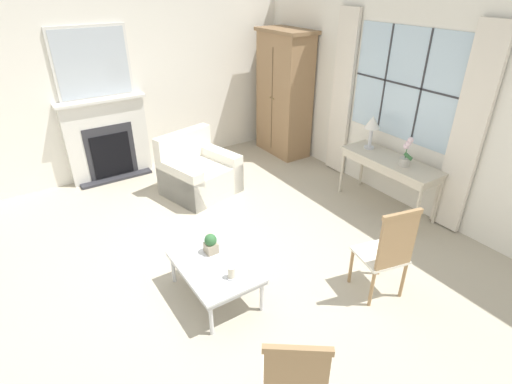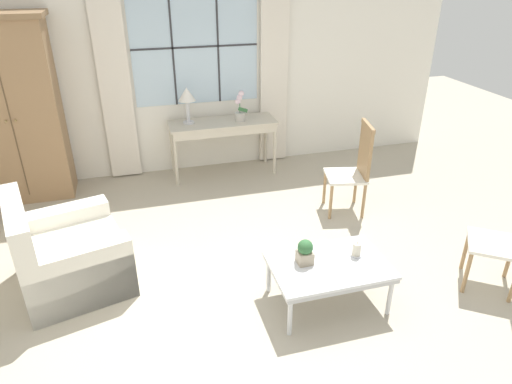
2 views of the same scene
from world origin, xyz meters
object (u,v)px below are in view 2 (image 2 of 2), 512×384
Objects in this scene: armchair_upholstered at (68,257)px; side_chair_wooden at (356,165)px; console_table at (223,127)px; pillar_candle at (357,250)px; armoire at (14,111)px; potted_plant_small at (305,252)px; potted_orchid at (240,109)px; table_lamp at (187,97)px; accent_chair_wooden at (512,234)px; coffee_table at (329,268)px.

side_chair_wooden reaches higher than armchair_upholstered.
armchair_upholstered is at bearing -132.57° from console_table.
armchair_upholstered is 8.51× the size of pillar_candle.
armoire is 3.88m from potted_plant_small.
armchair_upholstered is at bearing 161.08° from pillar_candle.
potted_orchid is 1.83× the size of potted_plant_small.
armoire is 2.03m from table_lamp.
potted_plant_small is at bearing 170.29° from accent_chair_wooden.
armchair_upholstered is 2.33m from coffee_table.
table_lamp is 2.65m from armchair_upholstered.
coffee_table is at bearing 171.54° from accent_chair_wooden.
console_table is 1.33× the size of side_chair_wooden.
armchair_upholstered is at bearing 157.88° from coffee_table.
armchair_upholstered reaches higher than pillar_candle.
potted_orchid is 2.84m from potted_plant_small.
table_lamp is at bearing 100.46° from potted_plant_small.
armchair_upholstered is at bearing -136.44° from potted_orchid.
console_table reaches higher than pillar_candle.
console_table reaches higher than coffee_table.
potted_plant_small reaches higher than coffee_table.
console_table is 2.98× the size of table_lamp.
console_table is 1.46× the size of coffee_table.
side_chair_wooden is at bearing -21.69° from armoire.
console_table is at bearing 47.43° from armchair_upholstered.
console_table is at bearing 120.74° from accent_chair_wooden.
armoire is at bearing 158.31° from side_chair_wooden.
potted_plant_small is at bearing -129.95° from side_chair_wooden.
console_table is 10.50× the size of pillar_candle.
armoire is at bearing 136.53° from pillar_candle.
console_table is at bearing 100.91° from pillar_candle.
table_lamp is (2.03, 0.04, 0.01)m from armoire.
potted_orchid is at bearing 90.93° from coffee_table.
potted_plant_small is (0.53, -2.89, -0.59)m from table_lamp.
table_lamp is 0.41× the size of armchair_upholstered.
console_table reaches higher than potted_plant_small.
side_chair_wooden reaches higher than accent_chair_wooden.
console_table is 2.85m from potted_plant_small.
potted_orchid is 0.38× the size of side_chair_wooden.
potted_plant_small is (-1.79, 0.31, -0.05)m from accent_chair_wooden.
side_chair_wooden reaches higher than coffee_table.
side_chair_wooden is 1.04× the size of accent_chair_wooden.
coffee_table is 7.22× the size of pillar_candle.
pillar_candle is at bearing -83.63° from potted_orchid.
potted_orchid is 3.54m from accent_chair_wooden.
accent_chair_wooden is (0.64, -1.68, -0.02)m from side_chair_wooden.
armchair_upholstered is 1.08× the size of side_chair_wooden.
potted_orchid is 0.35× the size of armchair_upholstered.
table_lamp is at bearing 173.81° from potted_orchid.
pillar_candle is at bearing 167.98° from accent_chair_wooden.
armoire reaches higher than side_chair_wooden.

